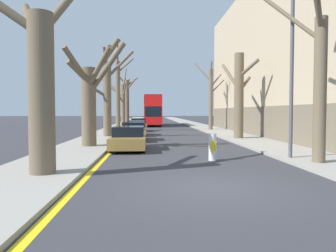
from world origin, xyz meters
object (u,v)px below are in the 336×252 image
street_tree_left_4 (122,102)px  double_decker_bus (153,109)px  street_tree_right_0 (318,78)px  street_tree_left_3 (118,93)px  street_tree_right_2 (211,96)px  street_tree_left_5 (127,99)px  parked_car_1 (134,132)px  parked_car_2 (136,128)px  lamp_post (290,47)px  street_tree_right_1 (239,94)px  traffic_bollard (212,147)px  parked_car_3 (139,125)px  street_tree_left_0 (39,78)px  street_tree_left_1 (90,97)px  parked_car_0 (129,139)px  street_tree_left_2 (108,97)px

street_tree_left_4 → double_decker_bus: size_ratio=0.69×
double_decker_bus → street_tree_right_0: bearing=-80.7°
street_tree_left_3 → street_tree_right_2: bearing=4.4°
street_tree_left_5 → parked_car_1: bearing=-85.2°
parked_car_2 → lamp_post: lamp_post is taller
street_tree_left_3 → street_tree_right_1: (10.02, -10.97, -0.68)m
double_decker_bus → traffic_bollard: 35.12m
double_decker_bus → traffic_bollard: bearing=-86.5°
parked_car_2 → parked_car_3: 6.24m
street_tree_right_0 → street_tree_right_1: size_ratio=1.16×
street_tree_left_3 → street_tree_left_5: (-0.11, 16.30, -0.06)m
street_tree_left_5 → traffic_bollard: bearing=-80.7°
double_decker_bus → lamp_post: size_ratio=1.33×
street_tree_right_1 → double_decker_bus: bearing=104.0°
street_tree_left_0 → parked_car_1: 13.51m
street_tree_left_0 → street_tree_left_4: 33.52m
double_decker_bus → parked_car_2: bearing=-94.8°
street_tree_right_2 → parked_car_1: size_ratio=1.80×
street_tree_left_4 → street_tree_right_2: size_ratio=1.06×
street_tree_left_4 → street_tree_right_0: street_tree_left_4 is taller
parked_car_2 → traffic_bollard: (3.83, -15.16, -0.04)m
street_tree_left_1 → parked_car_0: size_ratio=1.59×
street_tree_left_1 → street_tree_left_4: size_ratio=0.78×
street_tree_left_1 → parked_car_2: (2.22, 10.04, -2.32)m
street_tree_left_0 → street_tree_left_2: size_ratio=1.03×
street_tree_left_5 → street_tree_right_2: bearing=-56.5°
street_tree_right_2 → parked_car_0: size_ratio=1.92×
street_tree_left_5 → street_tree_right_0: 40.38m
street_tree_left_4 → street_tree_right_2: (10.40, -8.36, 0.41)m
street_tree_left_4 → parked_car_2: size_ratio=2.04×
street_tree_left_1 → street_tree_left_5: (-0.09, 32.51, 1.08)m
street_tree_left_1 → street_tree_left_5: bearing=90.2°
street_tree_right_2 → parked_car_3: 8.59m
street_tree_left_3 → street_tree_left_4: bearing=91.6°
street_tree_left_4 → street_tree_right_1: street_tree_left_4 is taller
street_tree_right_0 → street_tree_left_1: bearing=146.0°
street_tree_left_3 → street_tree_right_2: size_ratio=1.19×
street_tree_left_0 → traffic_bollard: bearing=26.1°
street_tree_left_0 → street_tree_left_4: (-0.05, 33.52, 0.22)m
street_tree_left_2 → street_tree_right_1: size_ratio=1.12×
double_decker_bus → traffic_bollard: (2.17, -35.01, -1.91)m
street_tree_left_1 → street_tree_right_0: street_tree_right_0 is taller
street_tree_left_5 → parked_car_0: size_ratio=2.03×
street_tree_left_2 → traffic_bollard: street_tree_left_2 is taller
street_tree_left_3 → parked_car_2: 7.40m
street_tree_right_1 → street_tree_right_0: bearing=-91.1°
street_tree_left_0 → street_tree_left_3: size_ratio=0.82×
street_tree_right_0 → traffic_bollard: size_ratio=6.43×
street_tree_left_4 → street_tree_left_5: street_tree_left_4 is taller
street_tree_left_0 → parked_car_0: size_ratio=1.87×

